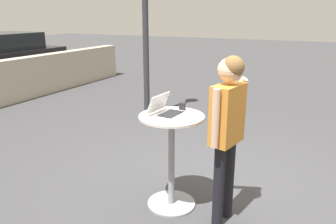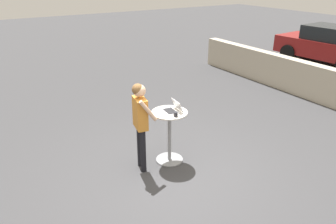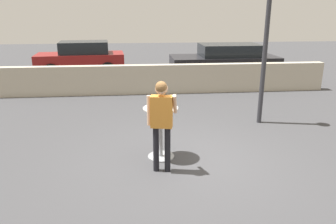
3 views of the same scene
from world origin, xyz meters
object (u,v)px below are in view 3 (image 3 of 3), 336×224
Objects in this scene: parked_car_near_street at (225,62)px; street_lamp at (268,21)px; cafe_table at (161,128)px; standing_person at (162,115)px; parked_car_further_down at (82,58)px; coffee_mug at (173,105)px; laptop at (161,104)px.

street_lamp reaches higher than parked_car_near_street.
cafe_table is 0.78m from standing_person.
parked_car_near_street is (3.40, 8.15, -0.31)m from standing_person.
standing_person reaches higher than cafe_table.
standing_person reaches higher than parked_car_further_down.
standing_person is 10.51m from parked_car_further_down.
cafe_table is at bearing 176.26° from coffee_mug.
laptop is at bearing -72.47° from parked_car_further_down.
street_lamp reaches higher than laptop.
parked_car_near_street is at bearing 65.79° from laptop.
standing_person is at bearing -114.76° from coffee_mug.
parked_car_near_street is (3.12, 7.55, -0.31)m from coffee_mug.
cafe_table is at bearing -94.66° from laptop.
parked_car_further_down is (-2.97, 9.47, 0.16)m from cafe_table.
laptop is 3.48× the size of coffee_mug.
coffee_mug is 0.65m from standing_person.
cafe_table is at bearing -72.61° from parked_car_further_down.
laptop is 0.22× the size of standing_person.
street_lamp is (2.83, 1.93, 2.03)m from cafe_table.
street_lamp reaches higher than parked_car_further_down.
laptop is (0.01, 0.06, 0.48)m from cafe_table.
parked_car_near_street reaches higher than coffee_mug.
street_lamp is at bearing -95.48° from parked_car_near_street.
cafe_table is 0.26× the size of parked_car_further_down.
laptop is 0.25m from coffee_mug.
street_lamp is (2.82, 1.87, 1.55)m from laptop.
cafe_table is 0.54m from coffee_mug.
parked_car_further_down is (-2.97, 9.41, -0.33)m from laptop.
cafe_table is 0.62× the size of standing_person.
street_lamp is at bearing -52.47° from parked_car_further_down.
standing_person reaches higher than parked_car_near_street.
parked_car_near_street is 1.10× the size of street_lamp.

